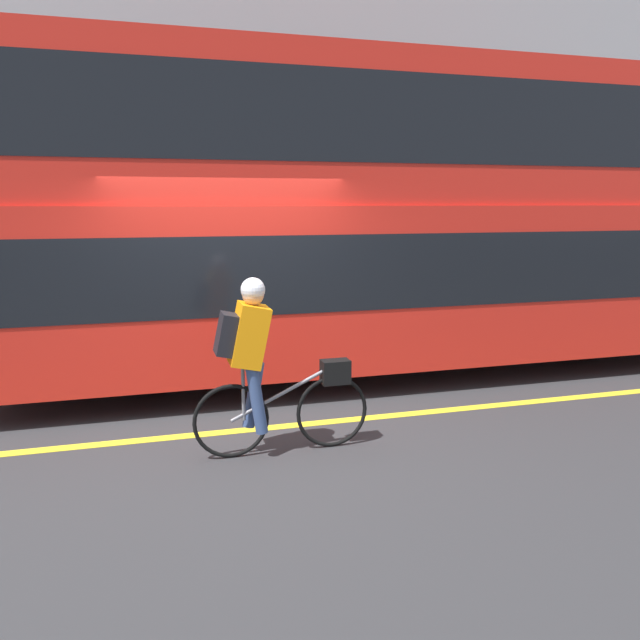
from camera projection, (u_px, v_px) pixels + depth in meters
ground_plane at (241, 432)px, 6.20m from camera, size 80.00×80.00×0.00m
road_center_line at (241, 430)px, 6.24m from camera, size 50.00×0.14×0.01m
sidewalk_curb at (192, 319)px, 11.92m from camera, size 60.00×2.25×0.12m
building_facade at (178, 79)px, 12.28m from camera, size 60.00×0.30×9.29m
bus at (383, 209)px, 8.10m from camera, size 9.90×2.45×3.92m
cyclist_on_bike at (263, 361)px, 5.51m from camera, size 1.62×0.32×1.62m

